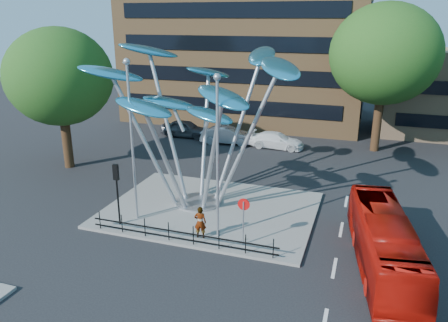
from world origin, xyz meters
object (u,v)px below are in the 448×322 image
(street_lamp_left, at_px, (131,128))
(parked_car_right, at_px, (277,140))
(street_lamp_right, at_px, (217,143))
(tree_left, at_px, (59,77))
(no_entry_sign_island, at_px, (244,214))
(parked_car_mid, at_px, (227,135))
(traffic_light_island, at_px, (117,182))
(tree_right, at_px, (385,54))
(red_bus, at_px, (384,242))
(leaf_sculpture, at_px, (196,92))
(pedestrian, at_px, (200,222))
(parked_car_left, at_px, (186,129))

(street_lamp_left, distance_m, parked_car_right, 17.73)
(street_lamp_right, distance_m, parked_car_right, 17.60)
(tree_left, bearing_deg, no_entry_sign_island, -25.07)
(tree_left, xyz_separation_m, parked_car_mid, (9.39, 9.99, -6.02))
(tree_left, distance_m, traffic_light_island, 12.44)
(tree_right, xyz_separation_m, red_bus, (0.50, -19.17, -6.77))
(street_lamp_left, relative_size, no_entry_sign_island, 3.59)
(parked_car_mid, distance_m, parked_car_right, 4.50)
(leaf_sculpture, bearing_deg, parked_car_right, 81.64)
(leaf_sculpture, xyz_separation_m, pedestrian, (1.80, -4.18, -5.87))
(no_entry_sign_island, bearing_deg, leaf_sculpture, 134.33)
(red_bus, bearing_deg, street_lamp_left, 167.70)
(pedestrian, distance_m, parked_car_left, 20.44)
(tree_left, relative_size, leaf_sculpture, 0.81)
(tree_left, distance_m, street_lamp_left, 11.60)
(parked_car_left, bearing_deg, tree_right, -85.71)
(street_lamp_left, bearing_deg, parked_car_left, 104.80)
(traffic_light_island, height_order, no_entry_sign_island, traffic_light_island)
(no_entry_sign_island, bearing_deg, traffic_light_island, -179.87)
(street_lamp_right, bearing_deg, tree_left, 154.23)
(tree_right, xyz_separation_m, parked_car_left, (-17.11, -1.07, -7.24))
(street_lamp_right, distance_m, red_bus, 8.87)
(red_bus, bearing_deg, no_entry_sign_island, 173.42)
(street_lamp_right, xyz_separation_m, red_bus, (8.00, -0.17, -3.83))
(tree_right, distance_m, pedestrian, 22.32)
(street_lamp_right, bearing_deg, no_entry_sign_island, -17.87)
(traffic_light_island, bearing_deg, pedestrian, 0.00)
(street_lamp_right, relative_size, parked_car_right, 1.76)
(leaf_sculpture, distance_m, street_lamp_right, 4.83)
(leaf_sculpture, height_order, red_bus, leaf_sculpture)
(parked_car_left, bearing_deg, tree_left, 156.61)
(red_bus, height_order, pedestrian, red_bus)
(street_lamp_left, relative_size, traffic_light_island, 2.57)
(pedestrian, bearing_deg, street_lamp_right, -156.93)
(leaf_sculpture, bearing_deg, tree_left, 164.45)
(parked_car_left, bearing_deg, parked_car_right, -95.02)
(pedestrian, bearing_deg, no_entry_sign_island, 170.55)
(parked_car_left, distance_m, parked_car_mid, 4.60)
(street_lamp_left, height_order, traffic_light_island, street_lamp_left)
(tree_left, xyz_separation_m, leaf_sculpture, (11.93, -3.32, 0.08))
(street_lamp_right, bearing_deg, leaf_sculpture, 124.91)
(traffic_light_island, bearing_deg, street_lamp_right, 5.19)
(tree_left, bearing_deg, parked_car_left, 65.89)
(tree_right, xyz_separation_m, traffic_light_island, (-13.00, -19.50, -5.42))
(leaf_sculpture, height_order, pedestrian, leaf_sculpture)
(leaf_sculpture, xyz_separation_m, parked_car_left, (-7.04, 14.25, -6.08))
(street_lamp_left, bearing_deg, street_lamp_right, -5.71)
(parked_car_mid, bearing_deg, no_entry_sign_island, -167.52)
(street_lamp_left, height_order, street_lamp_right, street_lamp_left)
(tree_left, relative_size, parked_car_right, 2.19)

